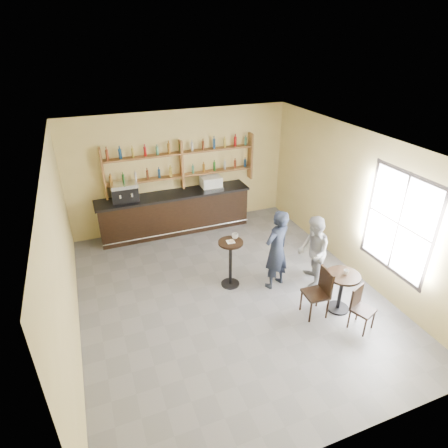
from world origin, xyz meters
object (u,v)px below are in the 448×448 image
object	(u,v)px
pastry_case	(211,182)
pedestal_table	(230,264)
chair_west	(316,293)
chair_south	(363,310)
bar_counter	(175,212)
man_main	(276,250)
patron_second	(313,252)
espresso_machine	(125,192)
cafe_table	(340,292)

from	to	relation	value
pastry_case	pedestal_table	size ratio (longest dim) A/B	0.52
pedestal_table	chair_west	bearing A→B (deg)	-51.89
chair_south	pedestal_table	bearing A→B (deg)	107.71
bar_counter	man_main	distance (m)	3.50
bar_counter	patron_second	bearing A→B (deg)	-58.02
espresso_machine	chair_south	bearing A→B (deg)	-51.72
bar_counter	espresso_machine	xyz separation A→B (m)	(-1.25, 0.00, 0.79)
bar_counter	chair_south	distance (m)	5.45
chair_west	chair_south	size ratio (longest dim) A/B	1.16
man_main	patron_second	size ratio (longest dim) A/B	1.13
man_main	chair_west	size ratio (longest dim) A/B	1.80
bar_counter	pedestal_table	bearing A→B (deg)	-80.63
pastry_case	cafe_table	world-z (taller)	pastry_case
pedestal_table	patron_second	distance (m)	1.77
espresso_machine	patron_second	size ratio (longest dim) A/B	0.41
pastry_case	chair_west	distance (m)	4.43
pedestal_table	cafe_table	bearing A→B (deg)	-41.80
bar_counter	chair_west	bearing A→B (deg)	-69.35
espresso_machine	cafe_table	size ratio (longest dim) A/B	0.79
bar_counter	espresso_machine	size ratio (longest dim) A/B	6.24
pedestal_table	chair_west	size ratio (longest dim) A/B	1.09
bar_counter	espresso_machine	world-z (taller)	espresso_machine
pastry_case	chair_south	distance (m)	5.18
espresso_machine	patron_second	world-z (taller)	patron_second
pastry_case	pedestal_table	distance (m)	2.99
cafe_table	patron_second	size ratio (longest dim) A/B	0.52
cafe_table	chair_south	bearing A→B (deg)	-85.24
bar_counter	pastry_case	xyz separation A→B (m)	(1.05, 0.00, 0.72)
man_main	chair_west	bearing A→B (deg)	82.70
espresso_machine	cafe_table	bearing A→B (deg)	-48.60
pastry_case	bar_counter	bearing A→B (deg)	-178.84
pedestal_table	chair_south	world-z (taller)	pedestal_table
bar_counter	pastry_case	world-z (taller)	pastry_case
man_main	chair_south	xyz separation A→B (m)	(0.87, -1.77, -0.47)
man_main	chair_south	world-z (taller)	man_main
bar_counter	pedestal_table	world-z (taller)	bar_counter
pedestal_table	man_main	size ratio (longest dim) A/B	0.60
pastry_case	chair_west	world-z (taller)	pastry_case
pastry_case	patron_second	bearing A→B (deg)	-71.27
man_main	chair_west	xyz separation A→B (m)	(0.27, -1.12, -0.40)
espresso_machine	man_main	size ratio (longest dim) A/B	0.37
patron_second	man_main	bearing A→B (deg)	-80.04
chair_west	espresso_machine	bearing A→B (deg)	-142.83
bar_counter	pedestal_table	size ratio (longest dim) A/B	3.77
pastry_case	patron_second	world-z (taller)	patron_second
cafe_table	chair_west	bearing A→B (deg)	174.81
espresso_machine	pastry_case	xyz separation A→B (m)	(2.30, 0.00, -0.07)
man_main	patron_second	bearing A→B (deg)	144.36
espresso_machine	cafe_table	xyz separation A→B (m)	(3.43, -4.37, -0.93)
espresso_machine	cafe_table	world-z (taller)	espresso_machine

